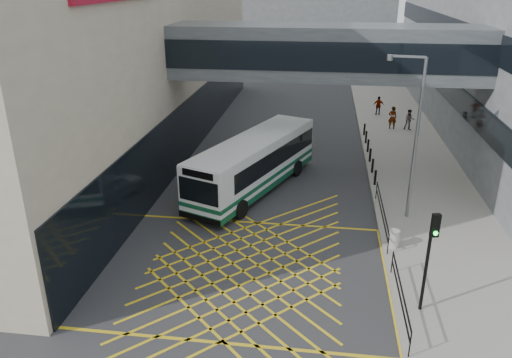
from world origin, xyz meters
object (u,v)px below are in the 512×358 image
at_px(litter_bin, 394,239).
at_px(bus, 255,162).
at_px(pedestrian_a, 392,118).
at_px(car_dark, 275,141).
at_px(street_lamp, 413,130).
at_px(pedestrian_b, 409,120).
at_px(car_white, 202,191).
at_px(car_silver, 274,149).
at_px(pedestrian_c, 379,106).
at_px(traffic_light, 430,249).

bearing_deg(litter_bin, bus, 139.54).
bearing_deg(pedestrian_a, car_dark, 33.79).
xyz_separation_m(car_dark, street_lamp, (7.61, -9.85, 4.05)).
relative_size(litter_bin, pedestrian_b, 0.51).
height_order(litter_bin, pedestrian_a, pedestrian_a).
relative_size(car_white, litter_bin, 5.48).
relative_size(car_silver, street_lamp, 0.56).
bearing_deg(pedestrian_b, street_lamp, -99.03).
xyz_separation_m(bus, car_white, (-2.60, -2.44, -0.93)).
xyz_separation_m(street_lamp, pedestrian_b, (2.50, 15.92, -3.78)).
bearing_deg(pedestrian_c, car_white, 63.17).
bearing_deg(litter_bin, car_silver, 120.38).
height_order(car_dark, litter_bin, car_dark).
bearing_deg(bus, litter_bin, -18.90).
bearing_deg(pedestrian_b, pedestrian_a, 172.35).
bearing_deg(pedestrian_c, pedestrian_a, 101.69).
distance_m(car_white, car_dark, 9.93).
distance_m(car_silver, traffic_light, 17.65).
distance_m(car_silver, litter_bin, 13.16).
xyz_separation_m(car_silver, street_lamp, (7.52, -8.06, 4.06)).
distance_m(bus, litter_bin, 9.51).
xyz_separation_m(traffic_light, pedestrian_c, (0.88, 28.32, -1.79)).
height_order(bus, pedestrian_c, bus).
bearing_deg(pedestrian_c, car_dark, 54.75).
xyz_separation_m(car_silver, pedestrian_b, (10.02, 7.85, 0.28)).
height_order(car_white, pedestrian_b, pedestrian_b).
xyz_separation_m(litter_bin, pedestrian_b, (3.37, 19.21, 0.40)).
bearing_deg(pedestrian_a, bus, 53.54).
bearing_deg(pedestrian_a, pedestrian_b, 170.93).
bearing_deg(traffic_light, car_dark, 99.80).
bearing_deg(car_dark, street_lamp, 118.85).
relative_size(car_white, car_dark, 1.01).
relative_size(pedestrian_a, pedestrian_b, 1.11).
distance_m(traffic_light, litter_bin, 5.17).
bearing_deg(traffic_light, bus, 113.13).
relative_size(car_dark, street_lamp, 0.56).
bearing_deg(street_lamp, bus, 168.74).
height_order(street_lamp, pedestrian_c, street_lamp).
bearing_deg(car_silver, traffic_light, 130.06).
height_order(car_white, car_silver, car_white).
relative_size(street_lamp, pedestrian_b, 4.93).
relative_size(bus, traffic_light, 2.79).
height_order(street_lamp, pedestrian_b, street_lamp).
relative_size(car_dark, pedestrian_a, 2.48).
distance_m(bus, pedestrian_a, 16.17).
bearing_deg(traffic_light, pedestrian_b, 70.82).
height_order(traffic_light, pedestrian_a, traffic_light).
xyz_separation_m(car_white, traffic_light, (10.28, -8.35, 2.04)).
relative_size(car_silver, pedestrian_a, 2.47).
distance_m(litter_bin, pedestrian_b, 19.50).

